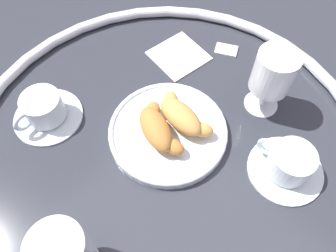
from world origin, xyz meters
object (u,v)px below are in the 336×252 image
Objects in this scene: folded_napkin at (179,55)px; croissant_small at (182,116)px; coffee_cup_far at (44,110)px; pastry_plate at (168,131)px; croissant_large at (157,129)px; coffee_cup_near at (288,164)px; sugar_packet at (226,49)px; juice_glass_right at (273,75)px.

croissant_small is at bearing -43.57° from folded_napkin.
coffee_cup_far is (-0.20, -0.17, -0.01)m from croissant_small.
folded_napkin is at bearing 136.43° from croissant_small.
pastry_plate is 2.06× the size of folded_napkin.
coffee_cup_far is (-0.19, -0.14, 0.02)m from pastry_plate.
croissant_small is (0.01, 0.03, 0.03)m from pastry_plate.
croissant_small is at bearing 41.07° from coffee_cup_far.
croissant_large is 0.22m from folded_napkin.
pastry_plate is at bearing -102.66° from croissant_small.
coffee_cup_far is at bearing -101.83° from folded_napkin.
folded_napkin is at bearing 169.44° from coffee_cup_near.
croissant_large and coffee_cup_near have the same top height.
coffee_cup_near is 0.46m from coffee_cup_far.
croissant_large is 0.22m from coffee_cup_far.
coffee_cup_near and coffee_cup_far have the same top height.
coffee_cup_far is at bearing -137.56° from sugar_packet.
coffee_cup_far is (-0.19, -0.12, -0.01)m from croissant_large.
croissant_small is at bearing -160.58° from coffee_cup_near.
croissant_small is at bearing 77.22° from croissant_large.
folded_napkin is (-0.33, 0.06, -0.02)m from coffee_cup_near.
coffee_cup_near is 2.72× the size of sugar_packet.
coffee_cup_near is at bearing 26.08° from pastry_plate.
juice_glass_right is at bearing 64.39° from croissant_small.
sugar_packet is at bearing 108.33° from croissant_small.
coffee_cup_near is (0.21, 0.12, -0.01)m from croissant_large.
juice_glass_right is 0.18m from sugar_packet.
folded_napkin is at bearing 78.17° from coffee_cup_far.
sugar_packet is at bearing 156.22° from juice_glass_right.
pastry_plate is at bearing -113.67° from juice_glass_right.
croissant_large is 0.92× the size of juice_glass_right.
coffee_cup_near reaches higher than pastry_plate.
coffee_cup_near is 1.24× the size of folded_napkin.
croissant_large is at bearing -55.86° from folded_napkin.
croissant_large is at bearing -112.52° from juice_glass_right.
croissant_large and coffee_cup_far have the same top height.
croissant_large and croissant_small have the same top height.
juice_glass_right is (0.28, 0.33, 0.07)m from coffee_cup_far.
juice_glass_right is 0.23m from folded_napkin.
coffee_cup_near is 0.34m from folded_napkin.
folded_napkin is (-0.13, 0.16, -0.01)m from pastry_plate.
croissant_small and coffee_cup_near have the same top height.
sugar_packet is at bearing 104.85° from pastry_plate.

